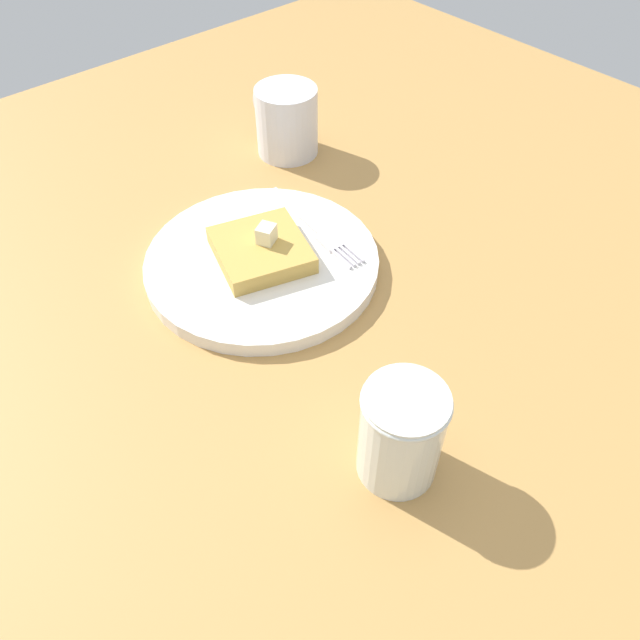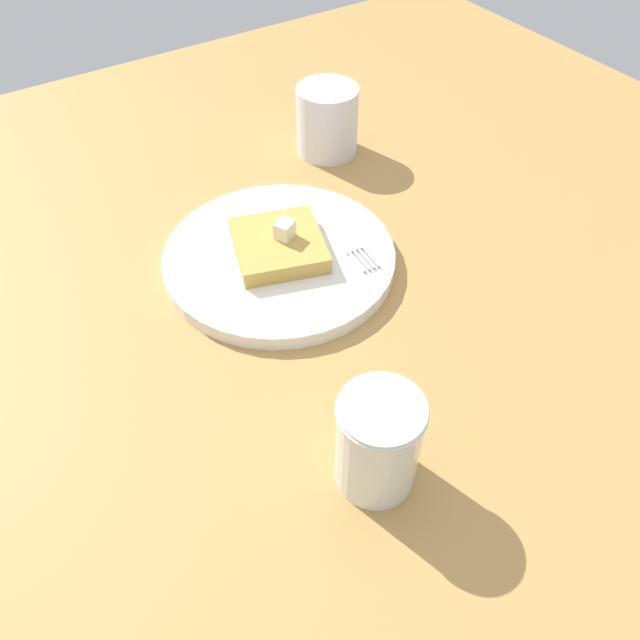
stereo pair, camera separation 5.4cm
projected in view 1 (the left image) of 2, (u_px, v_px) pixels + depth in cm
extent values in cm
cube|color=#B08244|center=(345.00, 292.00, 65.31)|extent=(123.08, 123.08, 2.93)
cylinder|color=white|center=(262.00, 263.00, 65.03)|extent=(24.27, 24.27, 1.60)
torus|color=#32333C|center=(262.00, 260.00, 64.73)|extent=(24.27, 24.27, 0.80)
cube|color=gold|center=(261.00, 250.00, 63.76)|extent=(11.60, 11.33, 1.87)
cube|color=#F4ECC6|center=(266.00, 234.00, 62.61)|extent=(2.30, 2.38, 1.84)
cube|color=silver|center=(297.00, 211.00, 69.45)|extent=(10.04, 1.97, 0.36)
cube|color=silver|center=(331.00, 241.00, 65.89)|extent=(3.02, 2.49, 0.36)
cube|color=silver|center=(354.00, 253.00, 64.54)|extent=(3.22, 0.66, 0.36)
cube|color=silver|center=(350.00, 255.00, 64.33)|extent=(3.22, 0.66, 0.36)
cube|color=silver|center=(346.00, 257.00, 64.11)|extent=(3.22, 0.66, 0.36)
cube|color=silver|center=(341.00, 259.00, 63.89)|extent=(3.22, 0.66, 0.36)
cylinder|color=#46220E|center=(399.00, 448.00, 47.77)|extent=(5.81, 5.81, 5.28)
cylinder|color=silver|center=(401.00, 434.00, 46.39)|extent=(6.32, 6.32, 9.05)
torus|color=silver|center=(406.00, 402.00, 43.41)|extent=(6.56, 6.56, 0.50)
cylinder|color=silver|center=(287.00, 121.00, 77.93)|extent=(7.72, 7.72, 8.50)
torus|color=silver|center=(266.00, 106.00, 79.70)|extent=(5.15, 0.90, 5.15)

